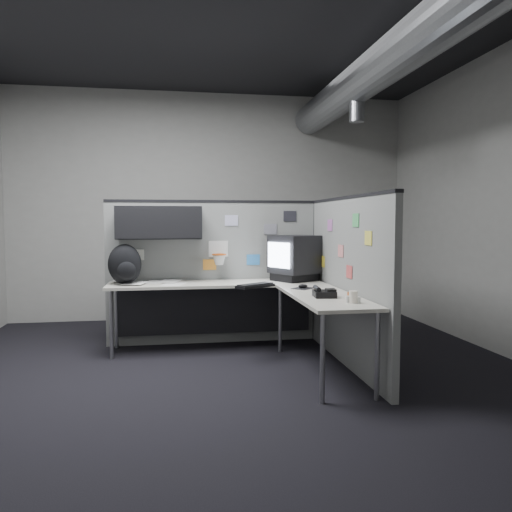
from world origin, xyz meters
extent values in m
cube|color=black|center=(0.00, 0.00, -0.01)|extent=(5.60, 5.60, 0.01)
cube|color=black|center=(0.00, 0.00, 3.21)|extent=(5.60, 5.60, 0.01)
cube|color=#9E9E99|center=(0.00, 2.80, 1.60)|extent=(5.60, 0.01, 3.20)
cube|color=#9E9E99|center=(0.00, -2.80, 1.60)|extent=(5.60, 0.01, 3.20)
cylinder|color=slate|center=(1.40, 0.00, 2.85)|extent=(0.40, 5.49, 0.40)
cylinder|color=slate|center=(1.40, 0.80, 2.60)|extent=(0.16, 0.16, 0.30)
cube|color=slate|center=(-0.08, 1.30, 0.80)|extent=(2.43, 0.06, 1.60)
cube|color=black|center=(-0.08, 1.30, 1.61)|extent=(2.43, 0.07, 0.03)
cube|color=black|center=(1.10, 1.30, 0.80)|extent=(0.07, 0.07, 1.60)
cube|color=black|center=(-0.70, 1.10, 1.38)|extent=(0.90, 0.35, 0.35)
cube|color=black|center=(-0.70, 0.93, 1.38)|extent=(0.90, 0.02, 0.33)
cube|color=silver|center=(-0.05, 1.26, 1.08)|extent=(0.22, 0.02, 0.18)
torus|color=#D85914|center=(-0.05, 1.17, 1.02)|extent=(0.16, 0.16, 0.01)
cone|color=white|center=(-0.05, 1.17, 0.96)|extent=(0.14, 0.14, 0.11)
cube|color=silver|center=(-0.95, 1.26, 1.02)|extent=(0.15, 0.01, 0.12)
cube|color=silver|center=(0.10, 1.26, 1.40)|extent=(0.15, 0.01, 0.12)
cube|color=#337FCC|center=(0.35, 1.26, 0.95)|extent=(0.15, 0.01, 0.12)
cube|color=gray|center=(0.55, 1.26, 1.30)|extent=(0.15, 0.01, 0.12)
cube|color=#26262D|center=(0.78, 1.26, 1.45)|extent=(0.15, 0.01, 0.12)
cube|color=orange|center=(-0.15, 1.26, 0.90)|extent=(0.15, 0.01, 0.12)
cube|color=slate|center=(1.10, 0.22, 0.80)|extent=(0.06, 2.23, 1.60)
cube|color=black|center=(1.10, 0.22, 1.61)|extent=(0.07, 2.23, 0.03)
cube|color=#B266B2|center=(1.06, 0.65, 1.35)|extent=(0.01, 0.15, 0.12)
cube|color=#D87F7F|center=(1.06, 0.30, 1.10)|extent=(0.01, 0.15, 0.12)
cube|color=#4CB266|center=(1.06, -0.10, 1.40)|extent=(0.01, 0.15, 0.12)
cube|color=gold|center=(1.06, 0.90, 0.95)|extent=(0.01, 0.15, 0.12)
cube|color=#E5D84C|center=(1.06, -0.40, 1.25)|extent=(0.01, 0.15, 0.12)
cube|color=#CC4C4C|center=(1.06, 0.05, 0.92)|extent=(0.01, 0.15, 0.12)
cube|color=beige|center=(-0.10, 0.98, 0.71)|extent=(2.30, 0.56, 0.03)
cube|color=beige|center=(0.78, -0.07, 0.71)|extent=(0.56, 1.55, 0.03)
cube|color=black|center=(-0.10, 1.20, 0.40)|extent=(2.18, 0.02, 0.55)
cylinder|color=gray|center=(-1.18, 0.76, 0.35)|extent=(0.04, 0.04, 0.70)
cylinder|color=gray|center=(-1.18, 1.20, 0.35)|extent=(0.04, 0.04, 0.70)
cylinder|color=gray|center=(0.56, 0.76, 0.35)|extent=(0.04, 0.04, 0.70)
cylinder|color=gray|center=(0.56, -0.78, 0.35)|extent=(0.04, 0.04, 0.70)
cylinder|color=gray|center=(1.00, -0.78, 0.35)|extent=(0.04, 0.04, 0.70)
cube|color=black|center=(0.78, 1.01, 0.77)|extent=(0.55, 0.52, 0.08)
cube|color=black|center=(0.78, 1.01, 1.02)|extent=(0.60, 0.60, 0.42)
cube|color=#D1E0F9|center=(0.57, 0.90, 1.02)|extent=(0.18, 0.31, 0.27)
cube|color=black|center=(0.25, 0.53, 0.74)|extent=(0.43, 0.36, 0.03)
cube|color=black|center=(0.25, 0.53, 0.76)|extent=(0.39, 0.32, 0.01)
cube|color=black|center=(0.70, 0.36, 0.73)|extent=(0.25, 0.25, 0.01)
ellipsoid|color=black|center=(0.70, 0.36, 0.75)|extent=(0.10, 0.06, 0.04)
cube|color=black|center=(0.75, -0.21, 0.76)|extent=(0.20, 0.22, 0.05)
cylinder|color=black|center=(0.68, -0.19, 0.81)|extent=(0.06, 0.19, 0.04)
cube|color=black|center=(0.80, -0.22, 0.79)|extent=(0.09, 0.12, 0.02)
cylinder|color=silver|center=(0.91, -0.50, 0.76)|extent=(0.05, 0.05, 0.06)
cylinder|color=silver|center=(0.84, -0.54, 0.76)|extent=(0.04, 0.04, 0.06)
cylinder|color=silver|center=(0.92, -0.57, 0.75)|extent=(0.04, 0.04, 0.05)
cylinder|color=#D85914|center=(0.89, -0.45, 0.77)|extent=(0.04, 0.04, 0.07)
cylinder|color=white|center=(0.88, -0.55, 0.78)|extent=(0.07, 0.07, 0.10)
cube|color=white|center=(-0.56, 0.89, 0.73)|extent=(0.28, 0.34, 0.00)
cube|color=white|center=(-0.76, 1.10, 0.73)|extent=(0.28, 0.34, 0.00)
cube|color=white|center=(-1.02, 1.07, 0.74)|extent=(0.28, 0.34, 0.00)
cube|color=white|center=(-0.60, 1.10, 0.74)|extent=(0.28, 0.34, 0.00)
cube|color=white|center=(-0.95, 0.97, 0.74)|extent=(0.28, 0.34, 0.00)
cube|color=white|center=(-1.09, 1.21, 0.75)|extent=(0.28, 0.34, 0.00)
ellipsoid|color=black|center=(-1.06, 0.99, 0.94)|extent=(0.37, 0.29, 0.42)
ellipsoid|color=black|center=(-1.03, 0.85, 0.88)|extent=(0.20, 0.13, 0.19)
camera|label=1|loc=(-0.54, -4.37, 1.39)|focal=35.00mm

